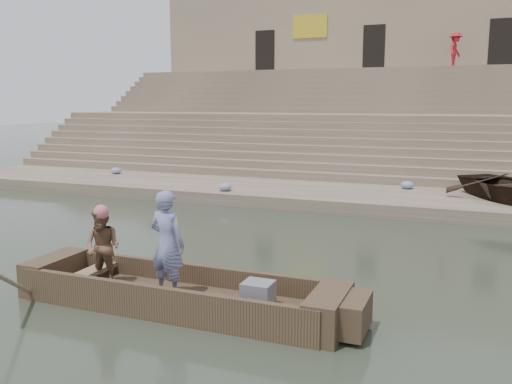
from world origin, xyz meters
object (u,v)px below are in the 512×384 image
Objects in this scene: television at (257,294)px; pedestrian at (455,50)px; main_rowboat at (178,301)px; standing_man at (167,244)px; rowing_man at (103,247)px.

pedestrian is (1.79, 24.85, 5.73)m from television.
standing_man reaches higher than main_rowboat.
television is at bearing 0.00° from main_rowboat.
main_rowboat is 25.77m from pedestrian.
pedestrian is at bearing 76.30° from rowing_man.
standing_man is at bearing -6.48° from rowing_man.
rowing_man is at bearing -178.65° from main_rowboat.
main_rowboat is 2.62× the size of pedestrian.
television is at bearing -2.43° from rowing_man.
main_rowboat is at bearing -124.12° from standing_man.
standing_man is 1.67m from television.
rowing_man is 2.90m from television.
pedestrian reaches higher than television.
standing_man is 3.84× the size of television.
pedestrian is at bearing 82.63° from main_rowboat.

